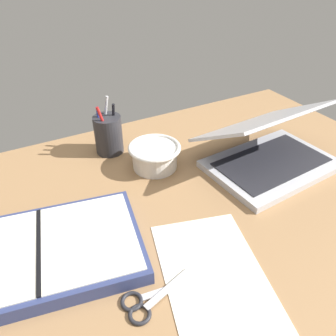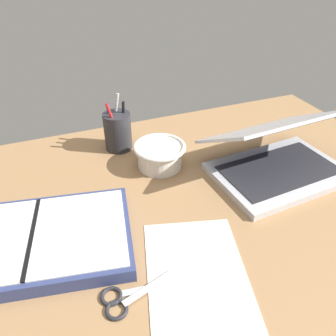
{
  "view_description": "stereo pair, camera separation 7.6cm",
  "coord_description": "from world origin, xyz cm",
  "px_view_note": "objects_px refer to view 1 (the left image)",
  "views": [
    {
      "loc": [
        -28.06,
        -43.49,
        52.89
      ],
      "look_at": [
        1.71,
        11.39,
        9.0
      ],
      "focal_mm": 35.0,
      "sensor_mm": 36.0,
      "label": 1
    },
    {
      "loc": [
        -21.15,
        -46.71,
        52.89
      ],
      "look_at": [
        1.71,
        11.39,
        9.0
      ],
      "focal_mm": 35.0,
      "sensor_mm": 36.0,
      "label": 2
    }
  ],
  "objects_px": {
    "pen_cup": "(108,134)",
    "planner": "(41,254)",
    "laptop": "(268,150)",
    "scissors": "(145,302)",
    "bowl": "(155,155)"
  },
  "relations": [
    {
      "from": "pen_cup",
      "to": "planner",
      "type": "relative_size",
      "value": 0.38
    },
    {
      "from": "planner",
      "to": "laptop",
      "type": "bearing_deg",
      "value": 14.65
    },
    {
      "from": "pen_cup",
      "to": "scissors",
      "type": "height_order",
      "value": "pen_cup"
    },
    {
      "from": "pen_cup",
      "to": "planner",
      "type": "distance_m",
      "value": 0.4
    },
    {
      "from": "laptop",
      "to": "scissors",
      "type": "relative_size",
      "value": 2.47
    },
    {
      "from": "laptop",
      "to": "scissors",
      "type": "xyz_separation_m",
      "value": [
        -0.47,
        -0.22,
        -0.04
      ]
    },
    {
      "from": "bowl",
      "to": "pen_cup",
      "type": "bearing_deg",
      "value": 120.85
    },
    {
      "from": "planner",
      "to": "scissors",
      "type": "relative_size",
      "value": 2.96
    },
    {
      "from": "pen_cup",
      "to": "planner",
      "type": "height_order",
      "value": "pen_cup"
    },
    {
      "from": "laptop",
      "to": "bowl",
      "type": "xyz_separation_m",
      "value": [
        -0.27,
        0.13,
        -0.01
      ]
    },
    {
      "from": "bowl",
      "to": "pen_cup",
      "type": "distance_m",
      "value": 0.16
    },
    {
      "from": "bowl",
      "to": "laptop",
      "type": "bearing_deg",
      "value": -26.37
    },
    {
      "from": "laptop",
      "to": "bowl",
      "type": "height_order",
      "value": "laptop"
    },
    {
      "from": "planner",
      "to": "scissors",
      "type": "height_order",
      "value": "planner"
    },
    {
      "from": "bowl",
      "to": "scissors",
      "type": "xyz_separation_m",
      "value": [
        -0.2,
        -0.36,
        -0.03
      ]
    }
  ]
}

